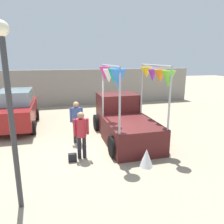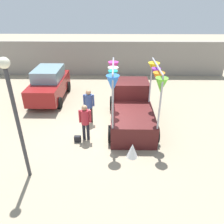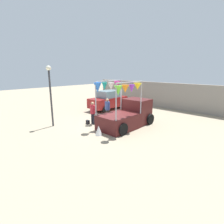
{
  "view_description": "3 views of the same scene",
  "coord_description": "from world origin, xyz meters",
  "px_view_note": "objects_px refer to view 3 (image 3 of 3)",
  "views": [
    {
      "loc": [
        -1.51,
        -7.81,
        3.42
      ],
      "look_at": [
        0.55,
        -0.06,
        1.42
      ],
      "focal_mm": 35.0,
      "sensor_mm": 36.0,
      "label": 1
    },
    {
      "loc": [
        0.54,
        -8.62,
        5.53
      ],
      "look_at": [
        0.4,
        -0.29,
        1.13
      ],
      "focal_mm": 35.0,
      "sensor_mm": 36.0,
      "label": 2
    },
    {
      "loc": [
        8.71,
        -8.51,
        3.85
      ],
      "look_at": [
        1.02,
        -0.51,
        1.18
      ],
      "focal_mm": 28.0,
      "sensor_mm": 36.0,
      "label": 3
    }
  ],
  "objects_px": {
    "person_customer": "(93,111)",
    "person_vendor": "(107,107)",
    "handbag": "(88,122)",
    "street_lamp": "(50,88)",
    "vendor_truck": "(128,113)",
    "folded_kite_bundle_white": "(99,130)",
    "parked_car": "(108,100)"
  },
  "relations": [
    {
      "from": "vendor_truck",
      "to": "person_customer",
      "type": "height_order",
      "value": "vendor_truck"
    },
    {
      "from": "vendor_truck",
      "to": "parked_car",
      "type": "distance_m",
      "value": 5.46
    },
    {
      "from": "parked_car",
      "to": "person_vendor",
      "type": "height_order",
      "value": "parked_car"
    },
    {
      "from": "street_lamp",
      "to": "folded_kite_bundle_white",
      "type": "relative_size",
      "value": 6.89
    },
    {
      "from": "parked_car",
      "to": "folded_kite_bundle_white",
      "type": "relative_size",
      "value": 6.67
    },
    {
      "from": "person_customer",
      "to": "person_vendor",
      "type": "height_order",
      "value": "person_vendor"
    },
    {
      "from": "parked_car",
      "to": "person_vendor",
      "type": "bearing_deg",
      "value": -46.14
    },
    {
      "from": "parked_car",
      "to": "vendor_truck",
      "type": "bearing_deg",
      "value": -30.27
    },
    {
      "from": "handbag",
      "to": "street_lamp",
      "type": "distance_m",
      "value": 3.52
    },
    {
      "from": "vendor_truck",
      "to": "handbag",
      "type": "xyz_separation_m",
      "value": [
        -2.38,
        -1.73,
        -0.76
      ]
    },
    {
      "from": "person_vendor",
      "to": "handbag",
      "type": "xyz_separation_m",
      "value": [
        -0.35,
        -1.69,
        -0.91
      ]
    },
    {
      "from": "parked_car",
      "to": "person_customer",
      "type": "distance_m",
      "value": 5.06
    },
    {
      "from": "person_vendor",
      "to": "handbag",
      "type": "relative_size",
      "value": 6.16
    },
    {
      "from": "street_lamp",
      "to": "folded_kite_bundle_white",
      "type": "xyz_separation_m",
      "value": [
        3.65,
        1.04,
        -2.38
      ]
    },
    {
      "from": "person_vendor",
      "to": "folded_kite_bundle_white",
      "type": "height_order",
      "value": "person_vendor"
    },
    {
      "from": "parked_car",
      "to": "folded_kite_bundle_white",
      "type": "bearing_deg",
      "value": -49.73
    },
    {
      "from": "person_customer",
      "to": "folded_kite_bundle_white",
      "type": "height_order",
      "value": "person_customer"
    },
    {
      "from": "handbag",
      "to": "street_lamp",
      "type": "xyz_separation_m",
      "value": [
        -1.38,
        -2.0,
        2.54
      ]
    },
    {
      "from": "person_customer",
      "to": "street_lamp",
      "type": "xyz_separation_m",
      "value": [
        -1.73,
        -2.2,
        1.68
      ]
    },
    {
      "from": "vendor_truck",
      "to": "parked_car",
      "type": "xyz_separation_m",
      "value": [
        -4.71,
        2.75,
        0.04
      ]
    },
    {
      "from": "vendor_truck",
      "to": "street_lamp",
      "type": "xyz_separation_m",
      "value": [
        -3.75,
        -3.73,
        1.78
      ]
    },
    {
      "from": "vendor_truck",
      "to": "person_vendor",
      "type": "xyz_separation_m",
      "value": [
        -2.03,
        -0.04,
        0.14
      ]
    },
    {
      "from": "parked_car",
      "to": "street_lamp",
      "type": "bearing_deg",
      "value": -81.58
    },
    {
      "from": "person_customer",
      "to": "handbag",
      "type": "height_order",
      "value": "person_customer"
    },
    {
      "from": "vendor_truck",
      "to": "person_vendor",
      "type": "relative_size",
      "value": 2.37
    },
    {
      "from": "person_vendor",
      "to": "street_lamp",
      "type": "height_order",
      "value": "street_lamp"
    },
    {
      "from": "vendor_truck",
      "to": "street_lamp",
      "type": "distance_m",
      "value": 5.58
    },
    {
      "from": "handbag",
      "to": "folded_kite_bundle_white",
      "type": "bearing_deg",
      "value": -22.95
    },
    {
      "from": "parked_car",
      "to": "handbag",
      "type": "distance_m",
      "value": 5.12
    },
    {
      "from": "folded_kite_bundle_white",
      "to": "parked_car",
      "type": "bearing_deg",
      "value": 130.27
    },
    {
      "from": "parked_car",
      "to": "person_customer",
      "type": "xyz_separation_m",
      "value": [
        2.69,
        -4.28,
        0.06
      ]
    },
    {
      "from": "handbag",
      "to": "street_lamp",
      "type": "height_order",
      "value": "street_lamp"
    }
  ]
}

